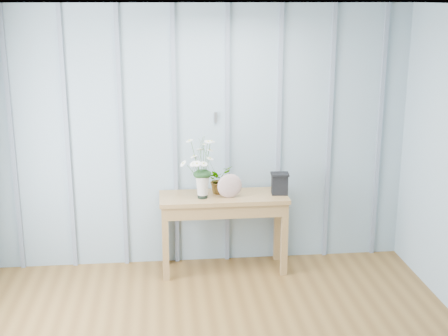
{
  "coord_description": "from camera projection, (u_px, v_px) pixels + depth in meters",
  "views": [
    {
      "loc": [
        -0.38,
        -3.55,
        2.55
      ],
      "look_at": [
        0.19,
        1.94,
        1.03
      ],
      "focal_mm": 50.0,
      "sensor_mm": 36.0,
      "label": 1
    }
  ],
  "objects": [
    {
      "name": "sideboard",
      "position": [
        223.0,
        207.0,
        5.88
      ],
      "size": [
        1.2,
        0.45,
        0.75
      ],
      "color": "olive",
      "rests_on": "ground"
    },
    {
      "name": "daisy_vase",
      "position": [
        202.0,
        159.0,
        5.68
      ],
      "size": [
        0.42,
        0.32,
        0.59
      ],
      "color": "black",
      "rests_on": "sideboard"
    },
    {
      "name": "carved_box",
      "position": [
        280.0,
        183.0,
        5.86
      ],
      "size": [
        0.18,
        0.14,
        0.21
      ],
      "color": "black",
      "rests_on": "sideboard"
    },
    {
      "name": "felt_disc_vessel",
      "position": [
        230.0,
        186.0,
        5.75
      ],
      "size": [
        0.23,
        0.08,
        0.23
      ],
      "primitive_type": "ellipsoid",
      "rotation": [
        0.0,
        0.0,
        0.08
      ],
      "color": "#834952",
      "rests_on": "sideboard"
    },
    {
      "name": "spider_plant",
      "position": [
        219.0,
        180.0,
        5.89
      ],
      "size": [
        0.31,
        0.31,
        0.26
      ],
      "primitive_type": "imported",
      "rotation": [
        0.0,
        0.0,
        0.71
      ],
      "color": "#153317",
      "rests_on": "sideboard"
    },
    {
      "name": "room_shell",
      "position": [
        213.0,
        78.0,
        4.47
      ],
      "size": [
        4.0,
        4.5,
        2.5
      ],
      "color": "#8EA6B6",
      "rests_on": "ground"
    }
  ]
}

